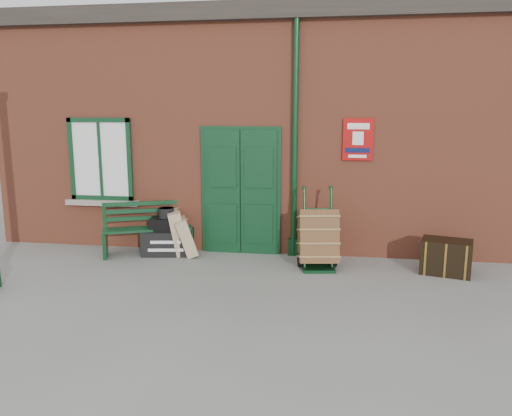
% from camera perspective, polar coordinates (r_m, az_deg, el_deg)
% --- Properties ---
extents(ground, '(80.00, 80.00, 0.00)m').
position_cam_1_polar(ground, '(7.65, -1.51, -8.21)').
color(ground, gray).
rests_on(ground, ground).
extents(station_building, '(10.30, 4.30, 4.36)m').
position_cam_1_polar(station_building, '(10.68, 1.83, 9.12)').
color(station_building, '#A24D34').
rests_on(station_building, ground).
extents(bench, '(1.61, 1.02, 0.96)m').
position_cam_1_polar(bench, '(9.12, -12.27, -2.13)').
color(bench, '#0E331B').
rests_on(bench, ground).
extents(houdini_trunk, '(0.95, 0.62, 0.44)m').
position_cam_1_polar(houdini_trunk, '(9.05, -10.04, -3.85)').
color(houdini_trunk, black).
rests_on(houdini_trunk, ground).
extents(strongbox, '(0.53, 0.43, 0.22)m').
position_cam_1_polar(strongbox, '(8.99, -10.41, -1.80)').
color(strongbox, black).
rests_on(strongbox, houdini_trunk).
extents(hatbox, '(0.30, 0.30, 0.18)m').
position_cam_1_polar(hatbox, '(8.96, -10.21, -0.53)').
color(hatbox, black).
rests_on(hatbox, strongbox).
extents(suitcase_back, '(0.52, 0.64, 0.80)m').
position_cam_1_polar(suitcase_back, '(9.00, -8.89, -2.73)').
color(suitcase_back, tan).
rests_on(suitcase_back, ground).
extents(suitcase_front, '(0.53, 0.60, 0.69)m').
position_cam_1_polar(suitcase_front, '(8.87, -7.97, -3.27)').
color(suitcase_front, tan).
rests_on(suitcase_front, ground).
extents(porter_trolley, '(0.72, 0.76, 1.29)m').
position_cam_1_polar(porter_trolley, '(8.15, 7.10, -3.40)').
color(porter_trolley, '#0C3317').
rests_on(porter_trolley, ground).
extents(dark_trunk, '(0.85, 0.66, 0.54)m').
position_cam_1_polar(dark_trunk, '(8.41, 20.90, -5.23)').
color(dark_trunk, black).
rests_on(dark_trunk, ground).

